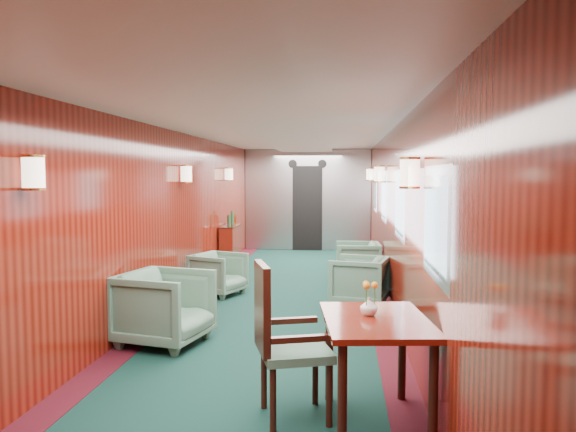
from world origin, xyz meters
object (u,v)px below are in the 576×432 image
object	(u,v)px
armchair_left_near	(165,307)
armchair_right_near	(359,281)
credenza	(231,245)
armchair_left_far	(219,274)
armchair_right_far	(358,262)
dining_table	(376,335)
side_chair	(281,335)

from	to	relation	value
armchair_left_near	armchair_right_near	world-z (taller)	armchair_left_near
armchair_right_near	credenza	bearing A→B (deg)	-127.95
armchair_left_far	armchair_right_far	size ratio (longest dim) A/B	0.94
armchair_right_near	armchair_left_far	bearing A→B (deg)	-88.62
credenza	armchair_right_far	size ratio (longest dim) A/B	1.47
dining_table	credenza	xyz separation A→B (m)	(-2.43, 6.78, -0.23)
armchair_left_near	armchair_right_far	xyz separation A→B (m)	(2.11, 3.72, -0.05)
credenza	armchair_right_near	bearing A→B (deg)	-51.47
side_chair	dining_table	bearing A→B (deg)	-20.07
side_chair	credenza	world-z (taller)	side_chair
armchair_right_near	dining_table	bearing A→B (deg)	13.77
credenza	armchair_right_near	distance (m)	3.88
armchair_left_far	side_chair	bearing A→B (deg)	-139.35
credenza	armchair_left_near	distance (m)	5.07
side_chair	armchair_left_far	world-z (taller)	side_chair
armchair_right_near	armchair_right_far	world-z (taller)	same
dining_table	credenza	distance (m)	7.21
armchair_left_near	armchair_left_far	size ratio (longest dim) A/B	1.24
credenza	armchair_left_near	world-z (taller)	credenza
side_chair	armchair_left_near	world-z (taller)	side_chair
dining_table	armchair_left_far	bearing A→B (deg)	109.69
armchair_right_far	armchair_left_near	bearing A→B (deg)	-31.78
credenza	side_chair	bearing A→B (deg)	-75.45
armchair_left_far	armchair_right_near	xyz separation A→B (m)	(2.07, -0.45, 0.02)
credenza	armchair_left_far	bearing A→B (deg)	-82.35
armchair_left_near	armchair_right_far	size ratio (longest dim) A/B	1.16
dining_table	armchair_right_far	bearing A→B (deg)	83.17
armchair_left_far	armchair_right_near	distance (m)	2.12
dining_table	side_chair	world-z (taller)	side_chair
side_chair	credenza	size ratio (longest dim) A/B	1.06
credenza	armchair_right_far	xyz separation A→B (m)	(2.44, -1.33, -0.08)
credenza	armchair_right_near	world-z (taller)	credenza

